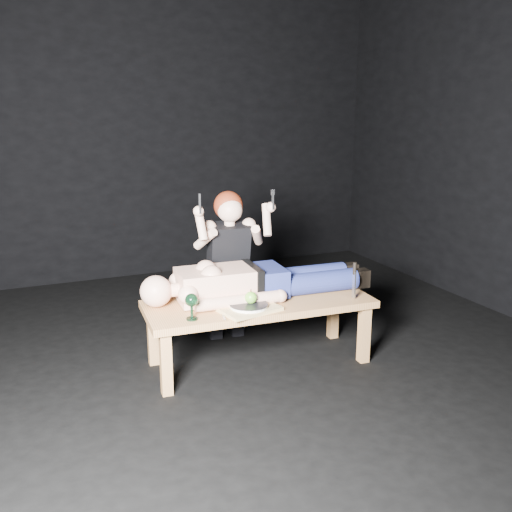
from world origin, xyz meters
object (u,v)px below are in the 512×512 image
Objects in this scene: carving_knife at (354,281)px; table at (259,332)px; kneeling_woman at (226,264)px; lying_man at (260,277)px; serving_tray at (249,309)px; goblet at (192,307)px.

table is at bearing 163.74° from carving_knife.
carving_knife is at bearing -42.80° from kneeling_woman.
carving_knife is (0.55, -0.33, -0.00)m from lying_man.
kneeling_woman is (-0.05, 0.51, 0.36)m from table.
serving_tray is at bearing 177.68° from carving_knife.
lying_man is (0.05, 0.11, 0.36)m from table.
table is 5.93× the size of carving_knife.
goblet is 1.12m from carving_knife.
kneeling_woman is at bearing 82.21° from serving_tray.
lying_man is at bearing -70.86° from kneeling_woman.
serving_tray is (-0.19, -0.25, -0.12)m from lying_man.
serving_tray is at bearing 1.71° from goblet.
kneeling_woman reaches higher than carving_knife.
lying_man is at bearing 53.21° from serving_tray.
carving_knife is (0.61, -0.22, 0.35)m from table.
kneeling_woman is at bearing 54.48° from goblet.
lying_man is at bearing 67.16° from table.
goblet reaches higher than serving_tray.
lying_man is 0.41m from kneeling_woman.
goblet is (-0.47, -0.66, -0.05)m from kneeling_woman.
serving_tray is 1.42× the size of carving_knife.
goblet is 0.65× the size of carving_knife.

